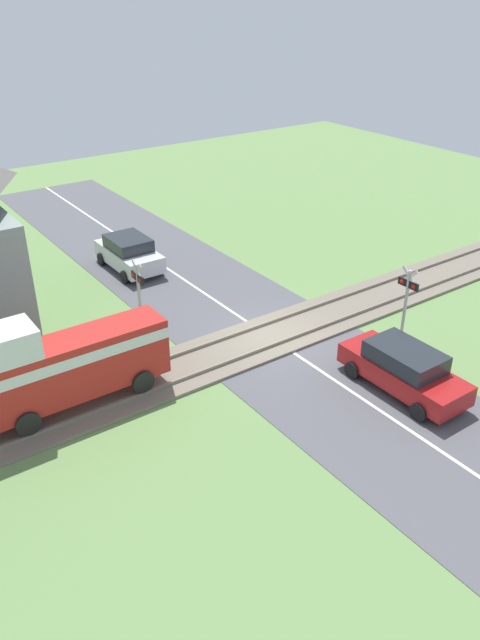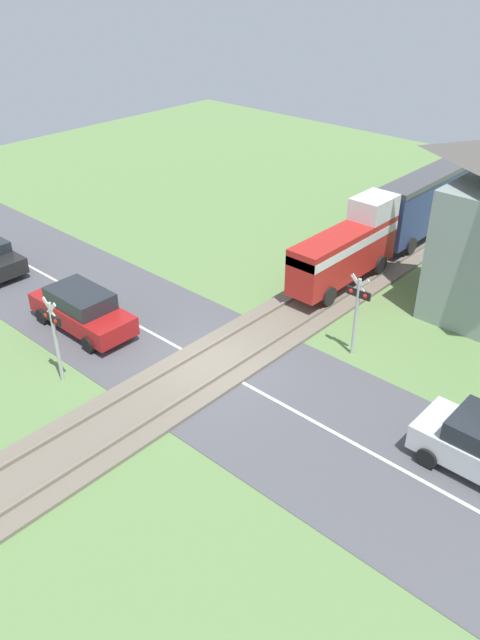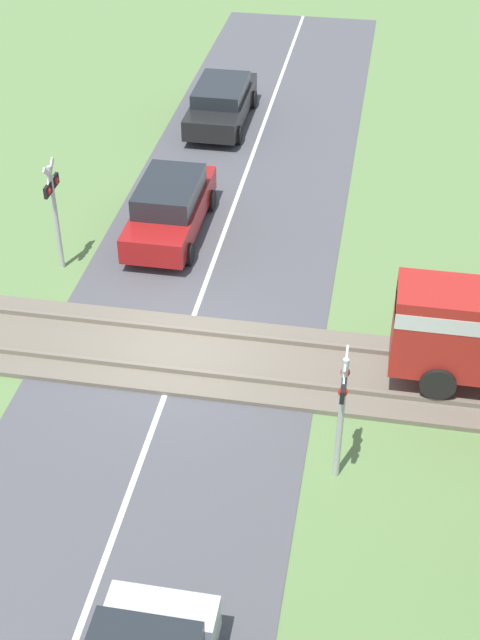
{
  "view_description": "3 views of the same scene",
  "coord_description": "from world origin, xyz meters",
  "px_view_note": "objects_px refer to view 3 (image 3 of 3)",
  "views": [
    {
      "loc": [
        -16.04,
        12.78,
        11.9
      ],
      "look_at": [
        0.0,
        1.4,
        1.2
      ],
      "focal_mm": 35.0,
      "sensor_mm": 36.0,
      "label": 1
    },
    {
      "loc": [
        12.25,
        -12.07,
        12.18
      ],
      "look_at": [
        0.0,
        1.4,
        1.2
      ],
      "focal_mm": 35.0,
      "sensor_mm": 36.0,
      "label": 2
    },
    {
      "loc": [
        15.25,
        4.09,
        12.83
      ],
      "look_at": [
        0.0,
        1.4,
        1.2
      ],
      "focal_mm": 50.0,
      "sensor_mm": 36.0,
      "label": 3
    }
  ],
  "objects_px": {
    "crossing_signal_west_approach": "(54,202)",
    "car_near_crossing": "(170,207)",
    "crossing_signal_east_approach": "(342,401)",
    "car_behind_queue": "(221,102)"
  },
  "relations": [
    {
      "from": "crossing_signal_east_approach",
      "to": "car_near_crossing",
      "type": "bearing_deg",
      "value": -147.45
    },
    {
      "from": "car_behind_queue",
      "to": "crossing_signal_west_approach",
      "type": "xyz_separation_m",
      "value": [
        9.43,
        -2.39,
        1.18
      ]
    },
    {
      "from": "crossing_signal_west_approach",
      "to": "car_near_crossing",
      "type": "bearing_deg",
      "value": 132.09
    },
    {
      "from": "car_near_crossing",
      "to": "car_behind_queue",
      "type": "relative_size",
      "value": 0.99
    },
    {
      "from": "car_behind_queue",
      "to": "crossing_signal_east_approach",
      "type": "distance_m",
      "value": 16.44
    },
    {
      "from": "car_near_crossing",
      "to": "car_behind_queue",
      "type": "height_order",
      "value": "car_near_crossing"
    },
    {
      "from": "crossing_signal_east_approach",
      "to": "crossing_signal_west_approach",
      "type": "bearing_deg",
      "value": -128.53
    },
    {
      "from": "car_behind_queue",
      "to": "crossing_signal_east_approach",
      "type": "bearing_deg",
      "value": 18.75
    },
    {
      "from": "car_near_crossing",
      "to": "crossing_signal_east_approach",
      "type": "distance_m",
      "value": 9.86
    },
    {
      "from": "car_behind_queue",
      "to": "crossing_signal_west_approach",
      "type": "bearing_deg",
      "value": -14.23
    }
  ]
}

